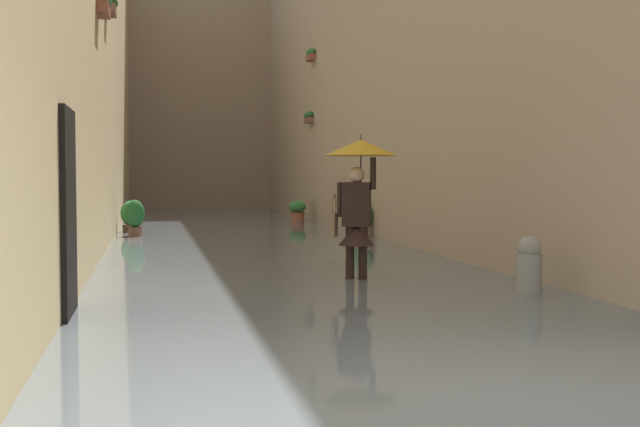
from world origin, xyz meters
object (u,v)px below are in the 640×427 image
object	(u,v)px
person_wading	(359,180)
potted_plant_far_left	(297,211)
potted_plant_far_right	(135,217)
potted_plant_mid_left	(361,219)
mooring_bollard	(529,269)
potted_plant_mid_right	(131,217)

from	to	relation	value
person_wading	potted_plant_far_left	distance (m)	14.18
person_wading	potted_plant_far_right	bearing A→B (deg)	-70.10
person_wading	potted_plant_far_left	xyz separation A→B (m)	(-1.67, -14.05, -1.04)
potted_plant_far_left	potted_plant_mid_left	xyz separation A→B (m)	(-0.29, 6.71, 0.10)
potted_plant_mid_left	mooring_bollard	size ratio (longest dim) A/B	1.13
person_wading	potted_plant_far_right	size ratio (longest dim) A/B	2.19
potted_plant_mid_left	mooring_bollard	xyz separation A→B (m)	(0.29, 9.13, -0.13)
potted_plant_far_left	potted_plant_far_right	world-z (taller)	potted_plant_far_right
person_wading	potted_plant_mid_left	distance (m)	7.65
potted_plant_far_left	mooring_bollard	world-z (taller)	mooring_bollard
person_wading	mooring_bollard	bearing A→B (deg)	132.89
potted_plant_mid_right	potted_plant_far_left	bearing A→B (deg)	-143.58
potted_plant_mid_right	potted_plant_far_left	world-z (taller)	potted_plant_mid_right
person_wading	potted_plant_mid_right	world-z (taller)	person_wading
potted_plant_mid_right	potted_plant_mid_left	size ratio (longest dim) A/B	0.99
person_wading	potted_plant_mid_left	xyz separation A→B (m)	(-1.96, -7.34, -0.93)
potted_plant_far_right	mooring_bollard	world-z (taller)	potted_plant_far_right
mooring_bollard	potted_plant_far_right	bearing A→B (deg)	-65.38
potted_plant_far_left	person_wading	bearing A→B (deg)	83.24
potted_plant_mid_right	mooring_bollard	xyz separation A→B (m)	(-4.97, 12.18, -0.08)
potted_plant_far_left	potted_plant_mid_left	distance (m)	6.72
potted_plant_mid_right	potted_plant_far_right	size ratio (longest dim) A/B	0.93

